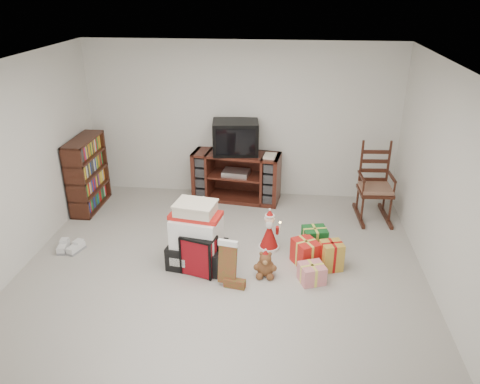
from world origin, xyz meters
name	(u,v)px	position (x,y,z in m)	size (l,w,h in m)	color
room	(218,182)	(0.00, 0.00, 1.25)	(5.01, 5.01, 2.51)	#B8B1A9
tv_stand	(236,176)	(-0.05, 2.22, 0.40)	(1.44, 0.67, 0.80)	#4B2015
bookshelf	(88,175)	(-2.32, 1.68, 0.55)	(0.31, 0.93, 1.14)	#3D1910
rocking_chair	(374,191)	(2.08, 1.83, 0.41)	(0.53, 0.82, 1.20)	#3D1910
gift_pile	(197,239)	(-0.32, 0.20, 0.37)	(0.75, 0.60, 0.85)	black
red_suitcase	(199,255)	(-0.26, 0.03, 0.26)	(0.44, 0.31, 0.60)	maroon
stocking	(228,263)	(0.11, -0.17, 0.29)	(0.27, 0.12, 0.59)	#0C6D19
teddy_bear	(265,265)	(0.55, 0.06, 0.14)	(0.22, 0.19, 0.33)	brown
santa_figurine	(269,234)	(0.56, 0.70, 0.22)	(0.28, 0.27, 0.58)	#9C1210
mrs_claus_figurine	(204,219)	(-0.38, 1.04, 0.21)	(0.27, 0.26, 0.55)	#9C1210
sneaker_pair	(70,248)	(-2.08, 0.36, 0.05)	(0.35, 0.30, 0.10)	silver
gift_cluster	(312,254)	(1.12, 0.37, 0.14)	(0.62, 0.95, 0.29)	red
crt_television	(235,137)	(-0.06, 2.24, 1.05)	(0.76, 0.59, 0.52)	black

